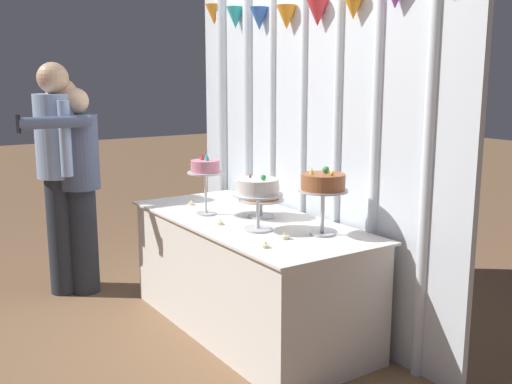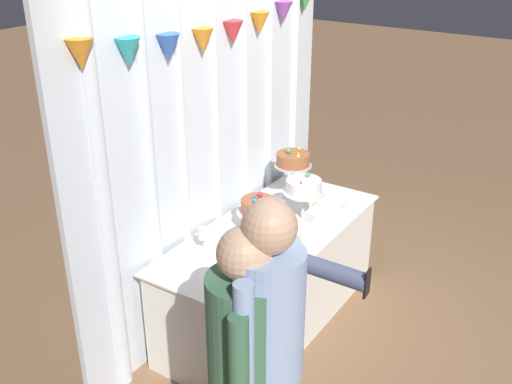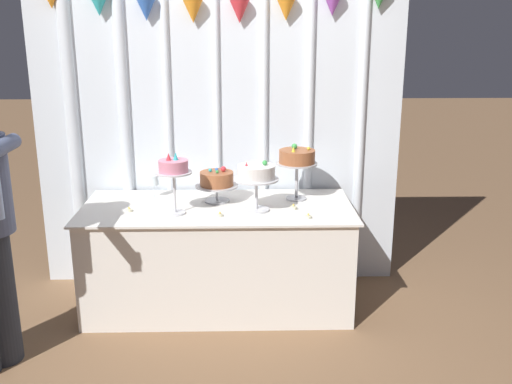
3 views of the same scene
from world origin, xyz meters
name	(u,v)px [view 1 (image 1 of 3)]	position (x,y,z in m)	size (l,w,h in m)	color
ground_plane	(236,331)	(0.00, 0.00, 0.00)	(24.00, 24.00, 0.00)	#846042
draped_curtain	(301,133)	(-0.05, 0.56, 1.26)	(2.70, 0.15, 2.41)	silver
cake_table	(248,274)	(0.00, 0.10, 0.37)	(1.86, 0.82, 0.74)	white
cake_display_leftmost	(205,170)	(-0.27, -0.06, 1.04)	(0.24, 0.24, 0.41)	silver
cake_display_midleft	(261,194)	(-0.01, 0.21, 0.89)	(0.30, 0.30, 0.25)	#B2B2B7
cake_display_midright	(258,190)	(0.26, 0.00, 0.99)	(0.30, 0.30, 0.34)	silver
cake_display_rightmost	(323,185)	(0.56, 0.25, 1.03)	(0.29, 0.29, 0.40)	#B2B2B7
wine_glass	(240,186)	(-0.46, 0.33, 0.86)	(0.07, 0.07, 0.16)	silver
tealight_far_left	(191,204)	(-0.58, -0.01, 0.75)	(0.05, 0.05, 0.03)	beige
tealight_near_left	(220,223)	(0.03, -0.12, 0.75)	(0.04, 0.04, 0.03)	beige
tealight_near_right	(285,237)	(0.52, 0.02, 0.75)	(0.05, 0.05, 0.04)	beige
tealight_far_right	(266,246)	(0.60, -0.17, 0.75)	(0.04, 0.04, 0.03)	beige
guest_girl_blue_dress	(79,181)	(-1.26, -0.59, 0.87)	(0.46, 0.63, 1.56)	#282D38
guest_man_pink_jacket	(67,176)	(-1.42, -0.64, 0.90)	(0.45, 0.45, 1.63)	#4C5675
guest_man_dark_suit	(58,167)	(-1.35, -0.71, 0.97)	(0.48, 0.32, 1.74)	#282D38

